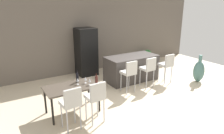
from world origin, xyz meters
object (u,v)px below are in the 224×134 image
kitchen_island (131,68)px  wine_glass_left (90,80)px  dining_chair_far (96,96)px  wine_bottle_inner (77,77)px  wine_glass_middle (85,79)px  refrigerator (86,52)px  bar_chair_left (129,72)px  wine_glass_right (78,80)px  dining_table (72,89)px  floor_vase (199,71)px  potted_plant (147,55)px  dining_chair_near (71,102)px  bar_chair_middle (149,68)px  wine_bottle_corner (96,80)px  bar_chair_right (167,64)px

kitchen_island → wine_glass_left: size_ratio=10.89×
dining_chair_far → wine_bottle_inner: wine_bottle_inner is taller
wine_glass_middle → refrigerator: bearing=64.6°
bar_chair_left → wine_glass_left: size_ratio=6.03×
wine_glass_right → wine_glass_left: bearing=-38.4°
dining_table → wine_glass_right: 0.27m
floor_vase → potted_plant: (0.01, 2.83, -0.02)m
dining_chair_near → refrigerator: bearing=60.0°
bar_chair_middle → wine_glass_right: size_ratio=6.03×
bar_chair_left → wine_glass_middle: bearing=-171.3°
wine_glass_middle → wine_glass_left: bearing=-76.3°
bar_chair_left → wine_glass_left: bar_chair_left is taller
dining_chair_far → wine_bottle_inner: size_ratio=3.24×
wine_bottle_inner → dining_chair_near: bearing=-120.1°
bar_chair_middle → wine_bottle_inner: bearing=-178.6°
wine_bottle_corner → dining_chair_far: bearing=-119.2°
wine_bottle_corner → refrigerator: bearing=70.3°
dining_chair_near → wine_bottle_inner: 1.11m
wine_glass_right → kitchen_island: bearing=22.6°
dining_chair_far → dining_table: bearing=112.4°
dining_chair_far → potted_plant: size_ratio=1.67×
bar_chair_left → wine_glass_middle: (-1.62, -0.25, 0.17)m
wine_bottle_corner → dining_table: bearing=162.9°
potted_plant → dining_chair_far: bearing=-143.4°
dining_chair_near → wine_glass_middle: 1.04m
floor_vase → potted_plant: size_ratio=1.57×
dining_table → wine_glass_left: bearing=-19.8°
kitchen_island → wine_bottle_inner: size_ratio=5.84×
bar_chair_middle → bar_chair_right: 0.85m
kitchen_island → dining_chair_near: (-3.03, -1.84, 0.24)m
wine_glass_left → wine_glass_middle: same height
bar_chair_left → wine_bottle_corner: (-1.40, -0.45, 0.15)m
wine_bottle_inner → floor_vase: bearing=-6.2°
wine_bottle_corner → refrigerator: 2.91m
wine_glass_left → wine_glass_middle: bearing=103.7°
refrigerator → floor_vase: size_ratio=1.87×
wine_bottle_corner → dining_chair_near: bearing=-148.9°
bar_chair_left → wine_bottle_inner: wine_bottle_inner is taller
wine_bottle_inner → wine_bottle_corner: bearing=-46.5°
dining_table → floor_vase: (4.72, -0.29, -0.27)m
wine_bottle_corner → bar_chair_left: bearing=17.9°
kitchen_island → floor_vase: (2.00, -1.38, -0.07)m
floor_vase → bar_chair_left: bearing=168.5°
wine_bottle_inner → kitchen_island: bearing=19.9°
bar_chair_left → dining_chair_near: size_ratio=1.00×
dining_chair_far → bar_chair_left: bearing=30.5°
wine_bottle_inner → refrigerator: (1.35, 2.35, 0.05)m
refrigerator → wine_bottle_inner: bearing=-119.9°
wine_bottle_inner → wine_glass_middle: (0.15, -0.19, -0.00)m
dining_table → wine_bottle_inner: 0.38m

